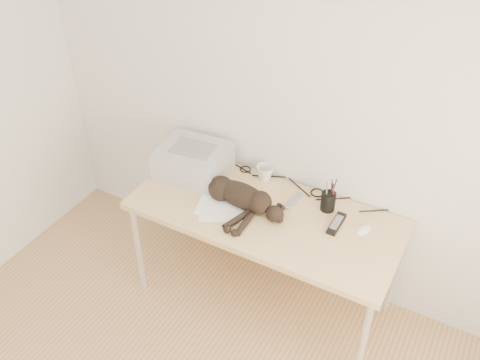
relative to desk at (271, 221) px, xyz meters
The scene contains 11 objects.
wall_back 0.75m from the desk, 90.00° to the left, with size 3.50×3.50×0.00m, color silver.
desk is the anchor object (origin of this frame).
printer 0.62m from the desk, behind, with size 0.46×0.40×0.20m.
papers 0.32m from the desk, 141.76° to the right, with size 0.37×0.32×0.01m.
cat 0.28m from the desk, 148.83° to the right, with size 0.69×0.34×0.16m.
mug 0.30m from the desk, 126.81° to the left, with size 0.11×0.11×0.10m, color silver.
pen_cup 0.38m from the desk, 20.49° to the left, with size 0.09×0.09×0.22m.
remote_grey 0.19m from the desk, 34.38° to the left, with size 0.05×0.16×0.02m, color gray.
remote_black 0.43m from the desk, ahead, with size 0.05×0.19×0.02m, color black.
mouse 0.58m from the desk, ahead, with size 0.06×0.11×0.03m, color white.
cable_tangle 0.26m from the desk, 90.00° to the left, with size 1.36×0.09×0.01m, color black, non-canonical shape.
Camera 1 is at (1.02, -0.76, 2.79)m, focal length 40.00 mm.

